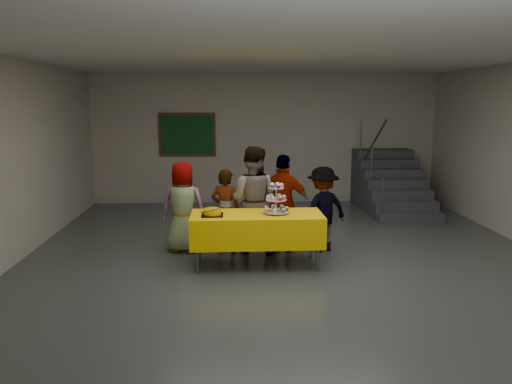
% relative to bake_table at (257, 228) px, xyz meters
% --- Properties ---
extents(room_shell, '(10.00, 10.04, 3.02)m').
position_rel_bake_table_xyz_m(room_shell, '(0.47, -0.27, 1.57)').
color(room_shell, '#4C514C').
rests_on(room_shell, ground).
extents(bake_table, '(1.88, 0.78, 0.77)m').
position_rel_bake_table_xyz_m(bake_table, '(0.00, 0.00, 0.00)').
color(bake_table, '#595960').
rests_on(bake_table, ground).
extents(cupcake_stand, '(0.38, 0.38, 0.44)m').
position_rel_bake_table_xyz_m(cupcake_stand, '(0.28, 0.00, 0.40)').
color(cupcake_stand, silver).
rests_on(cupcake_stand, bake_table).
extents(bear_cake, '(0.32, 0.36, 0.12)m').
position_rel_bake_table_xyz_m(bear_cake, '(-0.63, -0.07, 0.27)').
color(bear_cake, black).
rests_on(bear_cake, bake_table).
extents(schoolchild_a, '(0.76, 0.55, 1.44)m').
position_rel_bake_table_xyz_m(schoolchild_a, '(-1.11, 0.78, 0.16)').
color(schoolchild_a, slate).
rests_on(schoolchild_a, ground).
extents(schoolchild_b, '(0.57, 0.48, 1.33)m').
position_rel_bake_table_xyz_m(schoolchild_b, '(-0.45, 0.69, 0.11)').
color(schoolchild_b, '#5C5D65').
rests_on(schoolchild_b, ground).
extents(schoolchild_c, '(0.95, 0.82, 1.68)m').
position_rel_bake_table_xyz_m(schoolchild_c, '(-0.03, 0.68, 0.28)').
color(schoolchild_c, slate).
rests_on(schoolchild_c, ground).
extents(schoolchild_d, '(0.98, 0.69, 1.54)m').
position_rel_bake_table_xyz_m(schoolchild_d, '(0.46, 0.69, 0.22)').
color(schoolchild_d, slate).
rests_on(schoolchild_d, ground).
extents(schoolchild_e, '(1.00, 0.79, 1.35)m').
position_rel_bake_table_xyz_m(schoolchild_e, '(1.08, 0.70, 0.12)').
color(schoolchild_e, '#5C5C65').
rests_on(schoolchild_e, ground).
extents(staircase, '(1.30, 2.40, 2.04)m').
position_rel_bake_table_xyz_m(staircase, '(3.17, 3.84, -0.07)').
color(staircase, '#424447').
rests_on(staircase, ground).
extents(noticeboard, '(1.30, 0.05, 1.00)m').
position_rel_bake_table_xyz_m(noticeboard, '(-1.34, 4.67, 1.04)').
color(noticeboard, '#472B16').
rests_on(noticeboard, ground).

